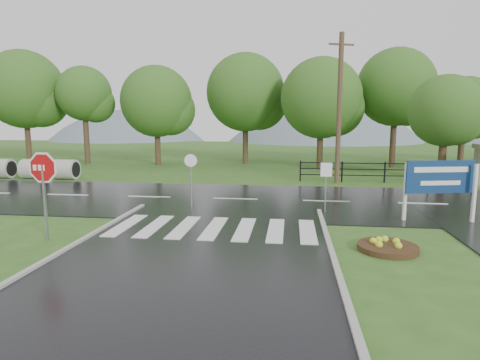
# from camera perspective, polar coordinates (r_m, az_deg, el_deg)

# --- Properties ---
(ground) EXTENTS (120.00, 120.00, 0.00)m
(ground) POSITION_cam_1_polar(r_m,az_deg,el_deg) (8.57, -10.29, -15.88)
(ground) COLOR #325D1F
(ground) RESTS_ON ground
(main_road) EXTENTS (90.00, 8.00, 0.04)m
(main_road) POSITION_cam_1_polar(r_m,az_deg,el_deg) (17.95, -0.68, -2.83)
(main_road) COLOR black
(main_road) RESTS_ON ground
(crosswalk) EXTENTS (6.50, 2.80, 0.02)m
(crosswalk) POSITION_cam_1_polar(r_m,az_deg,el_deg) (13.13, -3.70, -6.81)
(crosswalk) COLOR silver
(crosswalk) RESTS_ON ground
(fence_west) EXTENTS (9.58, 0.08, 1.20)m
(fence_west) POSITION_cam_1_polar(r_m,az_deg,el_deg) (24.19, 19.90, 1.32)
(fence_west) COLOR black
(fence_west) RESTS_ON ground
(hills) EXTENTS (102.00, 48.00, 48.00)m
(hills) POSITION_cam_1_polar(r_m,az_deg,el_deg) (74.90, 7.86, -6.37)
(hills) COLOR slate
(hills) RESTS_ON ground
(treeline) EXTENTS (83.20, 5.20, 10.00)m
(treeline) POSITION_cam_1_polar(r_m,az_deg,el_deg) (31.66, 4.61, 2.05)
(treeline) COLOR #2D5B1C
(treeline) RESTS_ON ground
(culvert_pipes) EXTENTS (9.70, 1.20, 1.20)m
(culvert_pipes) POSITION_cam_1_polar(r_m,az_deg,el_deg) (28.68, -30.76, 1.43)
(culvert_pipes) COLOR #9E9B93
(culvert_pipes) RESTS_ON ground
(stop_sign) EXTENTS (1.24, 0.13, 2.79)m
(stop_sign) POSITION_cam_1_polar(r_m,az_deg,el_deg) (12.91, -26.21, 0.56)
(stop_sign) COLOR #939399
(stop_sign) RESTS_ON ground
(estate_billboard) EXTENTS (2.42, 0.61, 2.16)m
(estate_billboard) POSITION_cam_1_polar(r_m,az_deg,el_deg) (15.40, 26.61, -0.00)
(estate_billboard) COLOR silver
(estate_billboard) RESTS_ON ground
(flower_bed) EXTENTS (1.61, 1.61, 0.32)m
(flower_bed) POSITION_cam_1_polar(r_m,az_deg,el_deg) (11.77, 20.26, -8.83)
(flower_bed) COLOR #332111
(flower_bed) RESTS_ON ground
(reg_sign_small) EXTENTS (0.43, 0.07, 1.94)m
(reg_sign_small) POSITION_cam_1_polar(r_m,az_deg,el_deg) (15.53, 12.15, 0.42)
(reg_sign_small) COLOR #939399
(reg_sign_small) RESTS_ON ground
(reg_sign_round) EXTENTS (0.51, 0.08, 2.19)m
(reg_sign_round) POSITION_cam_1_polar(r_m,az_deg,el_deg) (16.17, -6.99, 0.85)
(reg_sign_round) COLOR #939399
(reg_sign_round) RESTS_ON ground
(utility_pole_east) EXTENTS (1.40, 0.58, 8.22)m
(utility_pole_east) POSITION_cam_1_polar(r_m,az_deg,el_deg) (23.09, 13.93, 9.86)
(utility_pole_east) COLOR #473523
(utility_pole_east) RESTS_ON ground
(entrance_tree_left) EXTENTS (4.16, 4.16, 6.17)m
(entrance_tree_left) POSITION_cam_1_polar(r_m,az_deg,el_deg) (26.48, 27.20, 8.72)
(entrance_tree_left) COLOR #3D2B1C
(entrance_tree_left) RESTS_ON ground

